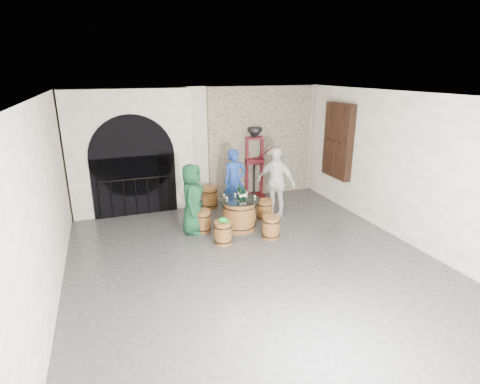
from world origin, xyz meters
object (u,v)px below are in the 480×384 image
object	(u,v)px
wine_bottle_right	(239,191)
person_blue	(235,181)
person_green	(192,199)
side_barrel	(210,197)
barrel_stool_far	(236,206)
barrel_stool_right	(265,210)
barrel_stool_near_right	(271,227)
barrel_stool_near_left	(223,233)
barrel_table	(239,214)
wine_bottle_left	(241,194)
corking_press	(255,158)
person_white	(276,183)
barrel_stool_left	(202,221)
wine_bottle_center	(245,194)

from	to	relation	value
wine_bottle_right	person_blue	bearing A→B (deg)	76.73
person_green	side_barrel	bearing A→B (deg)	-3.00
barrel_stool_far	person_green	bearing A→B (deg)	-152.94
barrel_stool_right	person_blue	bearing A→B (deg)	123.45
barrel_stool_near_right	barrel_stool_near_left	bearing A→B (deg)	175.40
barrel_stool_near_right	wine_bottle_right	bearing A→B (deg)	116.84
barrel_table	barrel_stool_far	world-z (taller)	barrel_table
barrel_stool_far	wine_bottle_right	distance (m)	0.95
wine_bottle_left	barrel_stool_right	bearing A→B (deg)	26.96
barrel_stool_far	corking_press	bearing A→B (deg)	49.83
barrel_table	person_blue	distance (m)	1.26
barrel_table	side_barrel	bearing A→B (deg)	99.15
barrel_stool_near_right	barrel_stool_near_left	size ratio (longest dim) A/B	1.00
barrel_stool_near_left	wine_bottle_left	distance (m)	1.05
barrel_table	person_white	size ratio (longest dim) A/B	0.55
barrel_stool_left	barrel_stool_right	bearing A→B (deg)	6.46
person_green	side_barrel	size ratio (longest dim) A/B	2.75
side_barrel	barrel_stool_far	bearing A→B (deg)	-58.94
person_white	side_barrel	xyz separation A→B (m)	(-1.44, 1.14, -0.60)
barrel_stool_near_right	side_barrel	world-z (taller)	side_barrel
barrel_stool_near_right	person_white	world-z (taller)	person_white
side_barrel	corking_press	xyz separation A→B (m)	(1.47, 0.38, 0.91)
person_blue	side_barrel	distance (m)	0.93
barrel_stool_far	side_barrel	size ratio (longest dim) A/B	0.86
barrel_table	wine_bottle_center	size ratio (longest dim) A/B	3.00
barrel_table	barrel_stool_far	size ratio (longest dim) A/B	1.90
barrel_stool_near_left	side_barrel	bearing A→B (deg)	81.47
barrel_stool_left	person_white	world-z (taller)	person_white
person_green	person_blue	distance (m)	1.65
barrel_stool_right	wine_bottle_left	bearing A→B (deg)	-153.04
barrel_stool_far	barrel_stool_near_left	distance (m)	1.69
wine_bottle_left	corking_press	xyz separation A→B (m)	(1.19, 2.08, 0.32)
barrel_stool_near_right	corking_press	xyz separation A→B (m)	(0.71, 2.74, 0.95)
person_blue	barrel_stool_near_right	bearing A→B (deg)	-87.93
side_barrel	corking_press	world-z (taller)	corking_press
person_white	wine_bottle_center	bearing A→B (deg)	-99.23
person_green	wine_bottle_left	distance (m)	1.12
person_white	wine_bottle_right	xyz separation A→B (m)	(-1.12, -0.34, -0.01)
barrel_stool_right	side_barrel	distance (m)	1.68
wine_bottle_right	corking_press	distance (m)	2.22
person_green	wine_bottle_center	xyz separation A→B (m)	(1.18, -0.24, 0.06)
corking_press	barrel_stool_near_right	bearing A→B (deg)	-96.93
barrel_stool_left	side_barrel	size ratio (longest dim) A/B	0.86
wine_bottle_center	wine_bottle_left	bearing A→B (deg)	-176.50
barrel_stool_near_left	wine_bottle_center	bearing A→B (deg)	38.93
barrel_table	side_barrel	xyz separation A→B (m)	(-0.26, 1.64, -0.08)
barrel_stool_near_right	wine_bottle_center	world-z (taller)	wine_bottle_center
barrel_stool_near_left	barrel_stool_left	bearing A→B (deg)	108.01
barrel_table	person_green	distance (m)	1.18
barrel_stool_near_left	wine_bottle_center	xyz separation A→B (m)	(0.72, 0.58, 0.63)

